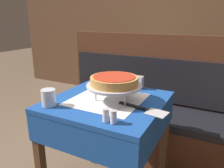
% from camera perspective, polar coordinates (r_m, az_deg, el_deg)
% --- Properties ---
extents(dining_table_front, '(0.69, 0.69, 0.77)m').
position_cam_1_polar(dining_table_front, '(1.44, -1.19, -8.64)').
color(dining_table_front, '#194799').
rests_on(dining_table_front, ground_plane).
extents(dining_table_rear, '(0.70, 0.70, 0.77)m').
position_cam_1_polar(dining_table_rear, '(2.99, 10.95, 5.01)').
color(dining_table_rear, '#1E6B33').
rests_on(dining_table_rear, ground_plane).
extents(booth_bench, '(1.62, 0.53, 1.12)m').
position_cam_1_polar(booth_bench, '(2.20, 6.60, -8.70)').
color(booth_bench, '#4C2819').
rests_on(booth_bench, ground_plane).
extents(back_wall_panel, '(6.00, 0.04, 2.40)m').
position_cam_1_polar(back_wall_panel, '(3.39, 17.43, 15.06)').
color(back_wall_panel, brown).
rests_on(back_wall_panel, ground_plane).
extents(pizza_pan_stand, '(0.34, 0.34, 0.10)m').
position_cam_1_polar(pizza_pan_stand, '(1.34, 0.59, -0.55)').
color(pizza_pan_stand, '#ADADB2').
rests_on(pizza_pan_stand, dining_table_front).
extents(deep_dish_pizza, '(0.29, 0.29, 0.05)m').
position_cam_1_polar(deep_dish_pizza, '(1.33, 0.60, 0.97)').
color(deep_dish_pizza, '#C68E47').
rests_on(deep_dish_pizza, pizza_pan_stand).
extents(pizza_server, '(0.30, 0.11, 0.01)m').
position_cam_1_polar(pizza_server, '(1.24, 8.40, -6.54)').
color(pizza_server, '#BCBCC1').
rests_on(pizza_server, dining_table_front).
extents(water_glass_near, '(0.08, 0.08, 0.10)m').
position_cam_1_polar(water_glass_near, '(1.32, -16.23, -3.42)').
color(water_glass_near, silver).
rests_on(water_glass_near, dining_table_front).
extents(salt_shaker, '(0.03, 0.03, 0.07)m').
position_cam_1_polar(salt_shaker, '(1.09, -1.60, -8.17)').
color(salt_shaker, silver).
rests_on(salt_shaker, dining_table_front).
extents(pepper_shaker, '(0.03, 0.03, 0.07)m').
position_cam_1_polar(pepper_shaker, '(1.07, 0.39, -8.62)').
color(pepper_shaker, silver).
rests_on(pepper_shaker, dining_table_front).
extents(napkin_holder, '(0.10, 0.05, 0.09)m').
position_cam_1_polar(napkin_holder, '(1.60, 6.35, 0.52)').
color(napkin_holder, '#B2B2B7').
rests_on(napkin_holder, dining_table_front).
extents(condiment_caddy, '(0.12, 0.12, 0.18)m').
position_cam_1_polar(condiment_caddy, '(3.02, 11.09, 8.24)').
color(condiment_caddy, black).
rests_on(condiment_caddy, dining_table_rear).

